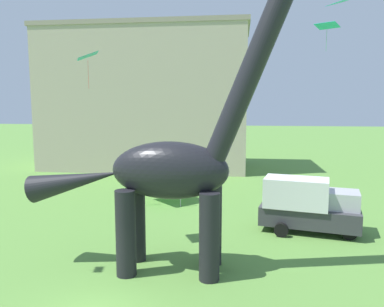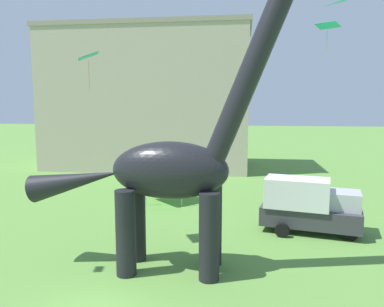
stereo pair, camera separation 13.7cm
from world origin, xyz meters
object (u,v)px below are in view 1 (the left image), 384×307
object	(u,v)px
festival_canopy_tent	(166,169)
kite_near_high	(345,0)
kite_far_right	(327,26)
kite_trailing	(88,56)
dinosaur_sculpture	(169,170)
parked_box_truck	(308,205)

from	to	relation	value
festival_canopy_tent	kite_near_high	size ratio (longest dim) A/B	2.33
kite_far_right	kite_near_high	bearing A→B (deg)	-91.21
kite_far_right	kite_trailing	size ratio (longest dim) A/B	0.66
dinosaur_sculpture	parked_box_truck	size ratio (longest dim) A/B	2.14
festival_canopy_tent	kite_trailing	bearing A→B (deg)	-100.84
festival_canopy_tent	kite_near_high	world-z (taller)	kite_near_high
kite_far_right	kite_trailing	world-z (taller)	kite_far_right
parked_box_truck	kite_near_high	bearing A→B (deg)	-80.46
kite_far_right	kite_trailing	xyz separation A→B (m)	(-11.14, 0.70, -1.03)
kite_near_high	festival_canopy_tent	bearing A→B (deg)	124.01
kite_far_right	kite_trailing	distance (m)	11.21
kite_far_right	festival_canopy_tent	bearing A→B (deg)	131.33
dinosaur_sculpture	kite_near_high	distance (m)	9.51
kite_near_high	kite_trailing	xyz separation A→B (m)	(-11.08, 3.80, -1.30)
kite_far_right	kite_near_high	world-z (taller)	kite_near_high
festival_canopy_tent	kite_trailing	size ratio (longest dim) A/B	1.78
festival_canopy_tent	parked_box_truck	bearing A→B (deg)	-31.60
dinosaur_sculpture	kite_trailing	size ratio (longest dim) A/B	7.15
dinosaur_sculpture	kite_far_right	xyz separation A→B (m)	(6.76, 1.35, 6.25)
parked_box_truck	festival_canopy_tent	world-z (taller)	parked_box_truck
parked_box_truck	kite_far_right	bearing A→B (deg)	-81.50
dinosaur_sculpture	kite_near_high	xyz separation A→B (m)	(6.69, -1.75, 6.52)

